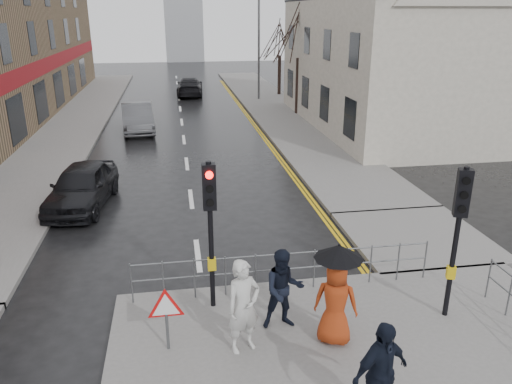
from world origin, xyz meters
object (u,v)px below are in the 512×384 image
object	(u,v)px
pedestrian_b	(284,289)
pedestrian_d	(380,374)
car_parked	(82,186)
car_mid	(137,118)
pedestrian_with_umbrella	(336,291)
pedestrian_a	(244,307)

from	to	relation	value
pedestrian_b	pedestrian_d	bearing A→B (deg)	-71.20
car_parked	car_mid	size ratio (longest dim) A/B	0.92
pedestrian_b	pedestrian_with_umbrella	bearing A→B (deg)	-35.93
pedestrian_a	pedestrian_b	distance (m)	1.11
car_parked	car_mid	xyz separation A→B (m)	(1.23, 11.48, 0.04)
pedestrian_with_umbrella	car_parked	size ratio (longest dim) A/B	0.49
pedestrian_a	car_mid	world-z (taller)	pedestrian_a
pedestrian_with_umbrella	pedestrian_d	distance (m)	2.15
pedestrian_with_umbrella	car_parked	distance (m)	10.84
pedestrian_d	car_mid	size ratio (longest dim) A/B	0.39
pedestrian_d	car_mid	bearing A→B (deg)	82.40
pedestrian_d	car_parked	distance (m)	12.65
pedestrian_d	car_parked	size ratio (longest dim) A/B	0.42
pedestrian_with_umbrella	car_mid	bearing A→B (deg)	103.75
pedestrian_with_umbrella	pedestrian_b	bearing A→B (deg)	143.81
pedestrian_b	car_parked	size ratio (longest dim) A/B	0.40
pedestrian_a	pedestrian_with_umbrella	size ratio (longest dim) A/B	0.90
car_parked	car_mid	distance (m)	11.54
car_parked	pedestrian_with_umbrella	bearing A→B (deg)	-47.03
pedestrian_with_umbrella	car_mid	xyz separation A→B (m)	(-4.98, 20.34, -0.50)
pedestrian_with_umbrella	car_mid	size ratio (longest dim) A/B	0.45
pedestrian_a	car_mid	distance (m)	20.55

